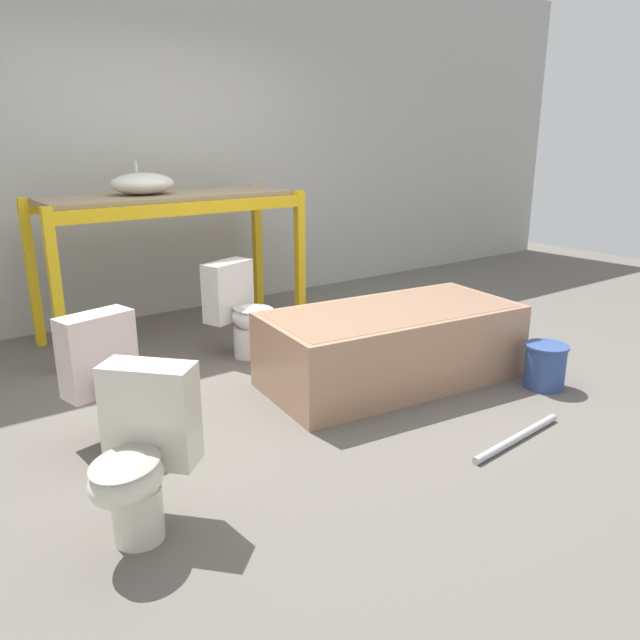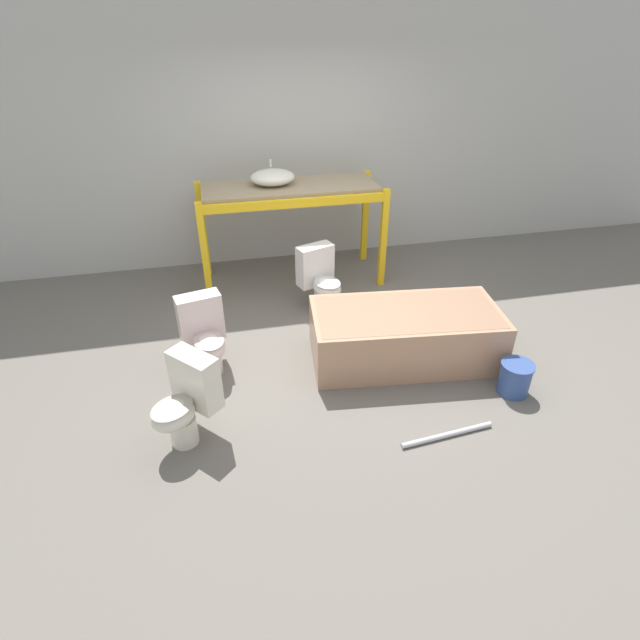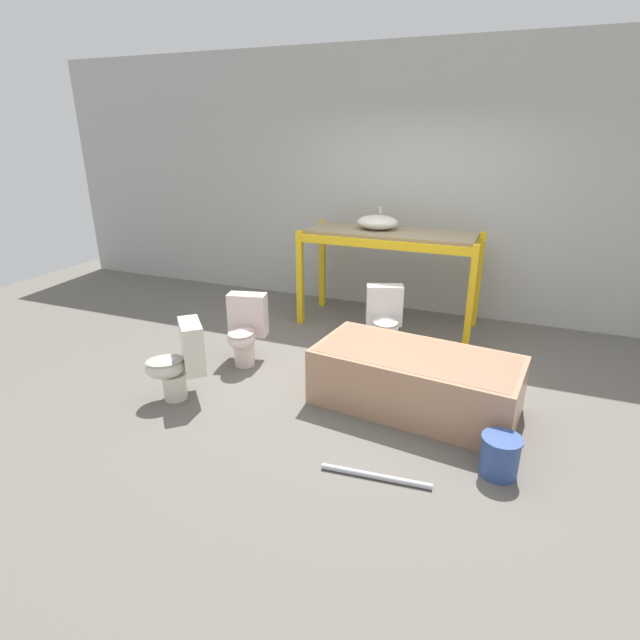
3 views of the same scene
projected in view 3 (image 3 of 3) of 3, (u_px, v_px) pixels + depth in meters
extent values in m
plane|color=#666059|center=(369.00, 373.00, 4.88)|extent=(12.00, 12.00, 0.00)
cube|color=#ADADA8|center=(423.00, 185.00, 6.09)|extent=(10.80, 0.08, 3.20)
cube|color=yellow|center=(300.00, 278.00, 5.96)|extent=(0.07, 0.07, 1.14)
cube|color=yellow|center=(471.00, 298.00, 5.26)|extent=(0.07, 0.07, 1.14)
cube|color=yellow|center=(322.00, 264.00, 6.58)|extent=(0.07, 0.07, 1.14)
cube|color=yellow|center=(478.00, 280.00, 5.88)|extent=(0.07, 0.07, 1.14)
cube|color=yellow|center=(382.00, 244.00, 5.44)|extent=(1.98, 0.06, 0.09)
cube|color=yellow|center=(398.00, 233.00, 6.05)|extent=(1.98, 0.06, 0.09)
cube|color=#998466|center=(391.00, 233.00, 5.72)|extent=(1.91, 0.64, 0.04)
ellipsoid|color=silver|center=(377.00, 222.00, 5.80)|extent=(0.49, 0.40, 0.17)
cylinder|color=silver|center=(381.00, 210.00, 5.85)|extent=(0.02, 0.02, 0.08)
cube|color=tan|center=(415.00, 380.00, 4.22)|extent=(1.76, 0.98, 0.50)
cube|color=#977056|center=(416.00, 365.00, 4.16)|extent=(1.67, 0.89, 0.21)
cylinder|color=silver|center=(244.00, 354.00, 5.03)|extent=(0.21, 0.21, 0.23)
ellipsoid|color=silver|center=(242.00, 338.00, 4.90)|extent=(0.34, 0.39, 0.19)
ellipsoid|color=#BBA7A3|center=(241.00, 332.00, 4.88)|extent=(0.33, 0.37, 0.03)
cube|color=silver|center=(248.00, 314.00, 5.06)|extent=(0.41, 0.25, 0.44)
cylinder|color=silver|center=(175.00, 386.00, 4.40)|extent=(0.21, 0.21, 0.23)
ellipsoid|color=silver|center=(165.00, 367.00, 4.31)|extent=(0.44, 0.43, 0.19)
ellipsoid|color=#B3AF9F|center=(165.00, 360.00, 4.28)|extent=(0.41, 0.41, 0.03)
cube|color=silver|center=(192.00, 346.00, 4.32)|extent=(0.39, 0.40, 0.44)
cylinder|color=white|center=(384.00, 343.00, 5.30)|extent=(0.21, 0.21, 0.23)
ellipsoid|color=white|center=(385.00, 328.00, 5.17)|extent=(0.37, 0.41, 0.19)
ellipsoid|color=beige|center=(386.00, 322.00, 5.15)|extent=(0.35, 0.39, 0.03)
cube|color=white|center=(384.00, 305.00, 5.34)|extent=(0.42, 0.29, 0.44)
cylinder|color=#334C8C|center=(500.00, 456.00, 3.41)|extent=(0.26, 0.26, 0.29)
cylinder|color=#334C8C|center=(502.00, 439.00, 3.36)|extent=(0.28, 0.28, 0.02)
cylinder|color=#B7B7BC|center=(376.00, 476.00, 3.40)|extent=(0.77, 0.11, 0.04)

